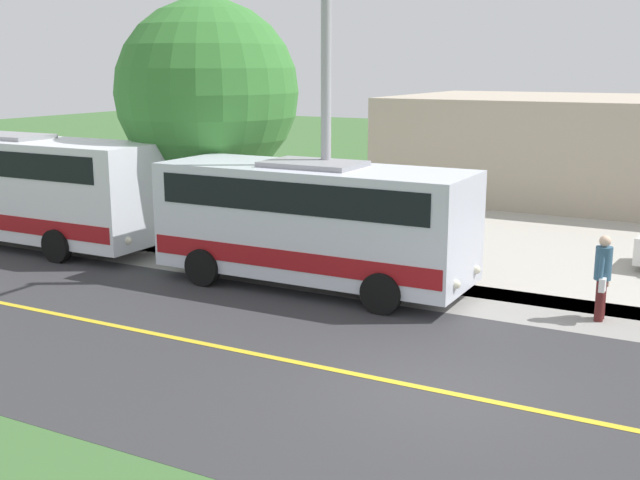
# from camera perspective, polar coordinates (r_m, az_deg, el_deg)

# --- Properties ---
(ground_plane) EXTENTS (120.00, 120.00, 0.00)m
(ground_plane) POSITION_cam_1_polar(r_m,az_deg,el_deg) (13.20, 8.24, -10.67)
(ground_plane) COLOR #3D6633
(road_surface) EXTENTS (8.00, 100.00, 0.01)m
(road_surface) POSITION_cam_1_polar(r_m,az_deg,el_deg) (13.20, 8.24, -10.66)
(road_surface) COLOR #333335
(road_surface) RESTS_ON ground
(sidewalk) EXTENTS (2.40, 100.00, 0.01)m
(sidewalk) POSITION_cam_1_polar(r_m,az_deg,el_deg) (17.90, 14.04, -4.65)
(sidewalk) COLOR gray
(sidewalk) RESTS_ON ground
(road_centre_line) EXTENTS (0.16, 100.00, 0.00)m
(road_centre_line) POSITION_cam_1_polar(r_m,az_deg,el_deg) (13.20, 8.24, -10.64)
(road_centre_line) COLOR gold
(road_centre_line) RESTS_ON ground
(shuttle_bus_front) EXTENTS (2.77, 7.62, 2.98)m
(shuttle_bus_front) POSITION_cam_1_polar(r_m,az_deg,el_deg) (18.61, -0.48, 1.57)
(shuttle_bus_front) COLOR silver
(shuttle_bus_front) RESTS_ON ground
(transit_bus_rear) EXTENTS (2.64, 10.65, 3.21)m
(transit_bus_rear) POSITION_cam_1_polar(r_m,az_deg,el_deg) (25.18, -21.78, 3.83)
(transit_bus_rear) COLOR white
(transit_bus_rear) RESTS_ON ground
(pedestrian_with_bags) EXTENTS (0.72, 0.34, 1.79)m
(pedestrian_with_bags) POSITION_cam_1_polar(r_m,az_deg,el_deg) (17.20, 19.68, -2.37)
(pedestrian_with_bags) COLOR #4C1919
(pedestrian_with_bags) RESTS_ON ground
(street_light_pole) EXTENTS (1.97, 0.24, 8.80)m
(street_light_pole) POSITION_cam_1_polar(r_m,az_deg,el_deg) (18.52, 0.27, 11.42)
(street_light_pole) COLOR #9E9EA3
(street_light_pole) RESTS_ON ground
(tree_curbside) EXTENTS (5.27, 5.27, 7.03)m
(tree_curbside) POSITION_cam_1_polar(r_m,az_deg,el_deg) (23.41, -8.12, 10.47)
(tree_curbside) COLOR #4C3826
(tree_curbside) RESTS_ON ground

